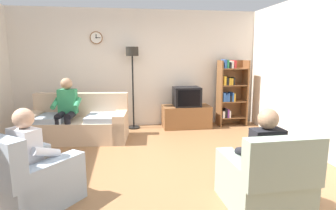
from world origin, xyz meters
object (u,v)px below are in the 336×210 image
(person_in_right_armchair, at_px, (262,153))
(person_on_couch, at_px, (66,106))
(couch, at_px, (79,124))
(armchair_near_window, at_px, (29,181))
(person_in_left_armchair, at_px, (34,152))
(tv, at_px, (187,97))
(bookshelf, at_px, (230,91))
(armchair_near_bookshelf, at_px, (264,183))
(floor_lamp, at_px, (132,65))
(tv_stand, at_px, (186,116))

(person_in_right_armchair, bearing_deg, person_on_couch, 133.63)
(couch, height_order, armchair_near_window, same)
(armchair_near_window, relative_size, person_in_left_armchair, 1.06)
(tv, height_order, person_in_right_armchair, person_in_right_armchair)
(couch, xyz_separation_m, armchair_near_window, (-0.15, -2.51, -0.02))
(bookshelf, bearing_deg, person_in_left_armchair, -138.23)
(armchair_near_bookshelf, relative_size, person_in_left_armchair, 0.80)
(bookshelf, bearing_deg, floor_lamp, 179.24)
(floor_lamp, height_order, armchair_near_bookshelf, floor_lamp)
(couch, height_order, person_in_right_armchair, person_in_right_armchair)
(bookshelf, bearing_deg, person_in_right_armchair, -105.61)
(person_in_left_armchair, xyz_separation_m, person_in_right_armchair, (2.51, -0.41, 0.00))
(armchair_near_window, distance_m, person_in_left_armchair, 0.33)
(armchair_near_window, xyz_separation_m, armchair_near_bookshelf, (2.57, -0.43, 0.00))
(tv_stand, height_order, person_on_couch, person_on_couch)
(person_on_couch, relative_size, person_in_right_armchair, 1.11)
(bookshelf, distance_m, armchair_near_bookshelf, 3.79)
(couch, bearing_deg, armchair_near_window, -93.47)
(person_on_couch, height_order, person_in_left_armchair, person_on_couch)
(person_on_couch, bearing_deg, armchair_near_window, -88.99)
(floor_lamp, xyz_separation_m, armchair_near_bookshelf, (1.31, -3.66, -1.16))
(tv_stand, bearing_deg, person_on_couch, -163.88)
(couch, relative_size, person_in_right_armchair, 1.77)
(floor_lamp, relative_size, person_on_couch, 1.49)
(person_in_left_armchair, bearing_deg, person_in_right_armchair, -9.28)
(couch, distance_m, tv_stand, 2.41)
(tv_stand, distance_m, person_on_couch, 2.66)
(floor_lamp, bearing_deg, tv_stand, -4.63)
(armchair_near_window, bearing_deg, bookshelf, 41.95)
(tv_stand, bearing_deg, floor_lamp, 175.37)
(couch, height_order, tv, tv)
(couch, xyz_separation_m, bookshelf, (3.40, 0.69, 0.51))
(tv_stand, xyz_separation_m, person_in_left_armchair, (-2.43, -3.06, 0.35))
(tv_stand, xyz_separation_m, person_on_couch, (-2.52, -0.73, 0.44))
(couch, xyz_separation_m, floor_lamp, (1.11, 0.72, 1.14))
(tv_stand, distance_m, tv, 0.47)
(tv_stand, height_order, person_in_left_armchair, person_in_left_armchair)
(floor_lamp, bearing_deg, person_in_right_armchair, -69.86)
(armchair_near_bookshelf, relative_size, person_on_couch, 0.73)
(tv, xyz_separation_m, bookshelf, (1.07, 0.09, 0.10))
(bookshelf, height_order, armchair_near_bookshelf, bookshelf)
(armchair_near_window, bearing_deg, person_in_right_armchair, -7.55)
(tv, relative_size, armchair_near_bookshelf, 0.67)
(armchair_near_window, bearing_deg, tv, 51.34)
(tv_stand, height_order, armchair_near_bookshelf, armchair_near_bookshelf)
(tv, xyz_separation_m, floor_lamp, (-1.22, 0.12, 0.72))
(tv, relative_size, person_in_right_armchair, 0.54)
(tv_stand, bearing_deg, couch, -165.09)
(bookshelf, distance_m, person_in_left_armchair, 4.70)
(bookshelf, distance_m, armchair_near_window, 4.81)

